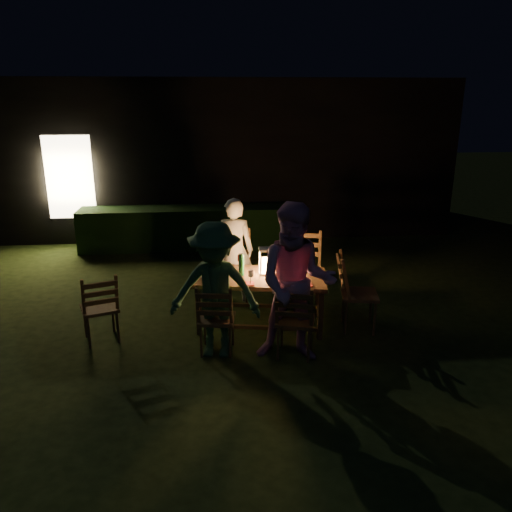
{
  "coord_description": "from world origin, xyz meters",
  "views": [
    {
      "loc": [
        -0.09,
        -5.79,
        2.85
      ],
      "look_at": [
        0.49,
        0.38,
        0.87
      ],
      "focal_mm": 35.0,
      "sensor_mm": 36.0,
      "label": 1
    }
  ],
  "objects": [
    {
      "name": "garden_envelope",
      "position": [
        -0.01,
        6.15,
        1.58
      ],
      "size": [
        40.0,
        40.0,
        3.2
      ],
      "color": "black",
      "rests_on": "ground"
    },
    {
      "name": "person_opp_right",
      "position": [
        0.82,
        -0.76,
        0.9
      ],
      "size": [
        0.99,
        0.83,
        1.8
      ],
      "primitive_type": "imported",
      "rotation": [
        0.0,
        0.0,
        -0.18
      ],
      "color": "#C587AB",
      "rests_on": "ground"
    },
    {
      "name": "bottle_bucket_b",
      "position": [
        0.14,
        1.61,
        0.82
      ],
      "size": [
        0.07,
        0.07,
        0.32
      ],
      "primitive_type": "cylinder",
      "color": "#0F471E",
      "rests_on": "side_table"
    },
    {
      "name": "person_opp_left",
      "position": [
        -0.06,
        -0.6,
        0.79
      ],
      "size": [
        1.11,
        0.76,
        1.58
      ],
      "primitive_type": "imported",
      "rotation": [
        0.0,
        0.0,
        -0.18
      ],
      "color": "#2E5C33",
      "rests_on": "ground"
    },
    {
      "name": "lantern",
      "position": [
        0.58,
        0.17,
        0.84
      ],
      "size": [
        0.16,
        0.16,
        0.35
      ],
      "color": "white",
      "rests_on": "dining_table"
    },
    {
      "name": "napkin_right",
      "position": [
        1.01,
        -0.27,
        0.69
      ],
      "size": [
        0.18,
        0.14,
        0.01
      ],
      "primitive_type": "cube",
      "color": "red",
      "rests_on": "dining_table"
    },
    {
      "name": "chair_near_right",
      "position": [
        0.83,
        -0.71,
        0.28
      ],
      "size": [
        0.53,
        0.55,
        0.94
      ],
      "rotation": [
        0.0,
        0.0,
        -0.28
      ],
      "color": "#442E16",
      "rests_on": "ground"
    },
    {
      "name": "chair_end",
      "position": [
        1.74,
        -0.09,
        0.31
      ],
      "size": [
        0.57,
        0.54,
        1.03
      ],
      "rotation": [
        0.0,
        0.0,
        -1.75
      ],
      "color": "#442E16",
      "rests_on": "ground"
    },
    {
      "name": "person_house_side",
      "position": [
        0.23,
        1.01,
        0.76
      ],
      "size": [
        0.61,
        0.46,
        1.52
      ],
      "primitive_type": "imported",
      "rotation": [
        0.0,
        0.0,
        2.96
      ],
      "color": "white",
      "rests_on": "ground"
    },
    {
      "name": "plate_far_left",
      "position": [
        0.03,
        0.44,
        0.69
      ],
      "size": [
        0.25,
        0.25,
        0.01
      ],
      "primitive_type": "cylinder",
      "color": "white",
      "rests_on": "dining_table"
    },
    {
      "name": "plate_near_left",
      "position": [
        -0.05,
        0.01,
        0.69
      ],
      "size": [
        0.25,
        0.25,
        0.01
      ],
      "primitive_type": "cylinder",
      "color": "white",
      "rests_on": "dining_table"
    },
    {
      "name": "chair_near_left",
      "position": [
        -0.05,
        -0.55,
        0.27
      ],
      "size": [
        0.46,
        0.49,
        0.91
      ],
      "rotation": [
        0.0,
        0.0,
        -0.14
      ],
      "color": "#442E16",
      "rests_on": "ground"
    },
    {
      "name": "dining_table",
      "position": [
        0.53,
        0.13,
        0.62
      ],
      "size": [
        1.76,
        1.1,
        0.68
      ],
      "rotation": [
        0.0,
        0.0,
        -0.18
      ],
      "color": "#442E16",
      "rests_on": "ground"
    },
    {
      "name": "wineglass_a",
      "position": [
        0.28,
        0.46,
        0.77
      ],
      "size": [
        0.06,
        0.06,
        0.18
      ],
      "primitive_type": null,
      "color": "#59070F",
      "rests_on": "dining_table"
    },
    {
      "name": "chair_far_right",
      "position": [
        1.21,
        0.79,
        0.32
      ],
      "size": [
        0.57,
        0.6,
        1.06
      ],
      "rotation": [
        0.0,
        0.0,
        2.94
      ],
      "color": "#442E16",
      "rests_on": "ground"
    },
    {
      "name": "bottle_bucket_a",
      "position": [
        0.04,
        1.53,
        0.82
      ],
      "size": [
        0.07,
        0.07,
        0.32
      ],
      "primitive_type": "cylinder",
      "color": "#0F471E",
      "rests_on": "side_table"
    },
    {
      "name": "wineglass_e",
      "position": [
        0.37,
        -0.15,
        0.77
      ],
      "size": [
        0.06,
        0.06,
        0.18
      ],
      "primitive_type": null,
      "color": "silver",
      "rests_on": "dining_table"
    },
    {
      "name": "plate_far_right",
      "position": [
        1.01,
        0.26,
        0.69
      ],
      "size": [
        0.25,
        0.25,
        0.01
      ],
      "primitive_type": "cylinder",
      "color": "white",
      "rests_on": "dining_table"
    },
    {
      "name": "phone",
      "position": [
        -0.14,
        -0.06,
        0.69
      ],
      "size": [
        0.14,
        0.07,
        0.01
      ],
      "primitive_type": "cube",
      "color": "black",
      "rests_on": "dining_table"
    },
    {
      "name": "wineglass_d",
      "position": [
        1.17,
        0.19,
        0.77
      ],
      "size": [
        0.06,
        0.06,
        0.18
      ],
      "primitive_type": null,
      "color": "#59070F",
      "rests_on": "dining_table"
    },
    {
      "name": "bottle_table",
      "position": [
        0.28,
        0.17,
        0.82
      ],
      "size": [
        0.07,
        0.07,
        0.28
      ],
      "primitive_type": "cylinder",
      "color": "#0F471E",
      "rests_on": "dining_table"
    },
    {
      "name": "napkin_left",
      "position": [
        0.32,
        -0.16,
        0.69
      ],
      "size": [
        0.18,
        0.14,
        0.01
      ],
      "primitive_type": "cube",
      "color": "red",
      "rests_on": "dining_table"
    },
    {
      "name": "chair_far_left",
      "position": [
        0.22,
        0.97,
        0.32
      ],
      "size": [
        0.53,
        0.56,
        1.07
      ],
      "rotation": [
        0.0,
        0.0,
        3.04
      ],
      "color": "#442E16",
      "rests_on": "ground"
    },
    {
      "name": "chair_spare",
      "position": [
        -1.44,
        -0.14,
        0.28
      ],
      "size": [
        0.54,
        0.56,
        0.93
      ],
      "rotation": [
        0.0,
        0.0,
        0.35
      ],
      "color": "#442E16",
      "rests_on": "ground"
    },
    {
      "name": "wineglass_b",
      "position": [
        -0.2,
        0.14,
        0.77
      ],
      "size": [
        0.06,
        0.06,
        0.18
      ],
      "primitive_type": null,
      "color": "#59070F",
      "rests_on": "dining_table"
    },
    {
      "name": "ice_bucket",
      "position": [
        0.09,
        1.57,
        0.77
      ],
      "size": [
        0.3,
        0.3,
        0.22
      ],
      "primitive_type": "cylinder",
      "color": "#A5A8AD",
      "rests_on": "side_table"
    },
    {
      "name": "side_table",
      "position": [
        0.09,
        1.57,
        0.58
      ],
      "size": [
        0.49,
        0.49,
        0.66
      ],
      "color": "olive",
      "rests_on": "ground"
    },
    {
      "name": "plate_near_right",
      "position": [
        0.93,
        -0.17,
        0.69
      ],
      "size": [
        0.25,
        0.25,
        0.01
      ],
      "primitive_type": "cylinder",
      "color": "white",
      "rests_on": "dining_table"
    },
    {
      "name": "wineglass_c",
      "position": [
        0.77,
        -0.2,
        0.77
      ],
      "size": [
        0.06,
        0.06,
        0.18
      ],
      "primitive_type": null,
      "color": "#59070F",
      "rests_on": "dining_table"
    }
  ]
}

